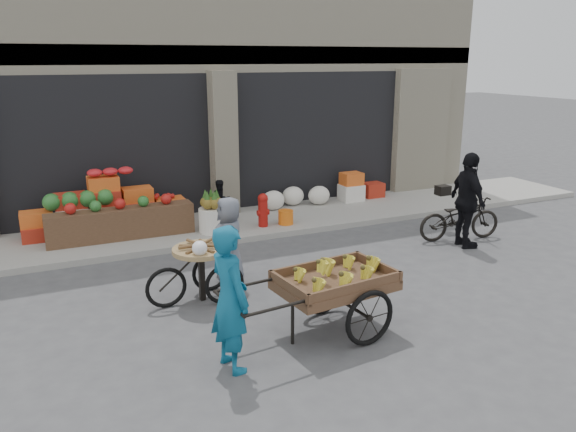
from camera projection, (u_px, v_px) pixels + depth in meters
name	position (u px, v px, depth m)	size (l,w,h in m)	color
ground	(329.00, 297.00, 8.61)	(80.00, 80.00, 0.00)	#424244
sidewalk	(239.00, 224.00, 12.18)	(18.00, 2.20, 0.12)	gray
building	(185.00, 64.00, 14.72)	(14.00, 6.45, 7.00)	beige
fruit_display	(117.00, 206.00, 11.26)	(3.10, 1.12, 1.24)	#A52617
pineapple_bin	(212.00, 220.00, 11.36)	(0.52, 0.52, 0.50)	silver
fire_hydrant	(263.00, 209.00, 11.72)	(0.22, 0.22, 0.71)	#A5140F
orange_bucket	(286.00, 217.00, 11.94)	(0.32, 0.32, 0.30)	orange
right_bay_goods	(331.00, 191.00, 13.65)	(3.35, 0.60, 0.70)	silver
seated_person	(221.00, 201.00, 11.98)	(0.45, 0.35, 0.93)	black
banana_cart	(332.00, 279.00, 7.30)	(2.62, 1.30, 1.05)	brown
vendor_woman	(230.00, 299.00, 6.43)	(0.64, 0.42, 1.76)	#10587B
tricycle_cart	(201.00, 265.00, 8.36)	(1.44, 0.90, 0.95)	#9E7F51
vendor_grey	(229.00, 240.00, 9.02)	(0.70, 0.45, 1.43)	slate
bicycle	(460.00, 218.00, 11.23)	(0.60, 1.72, 0.90)	black
cyclist	(468.00, 201.00, 10.67)	(1.08, 0.45, 1.85)	black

